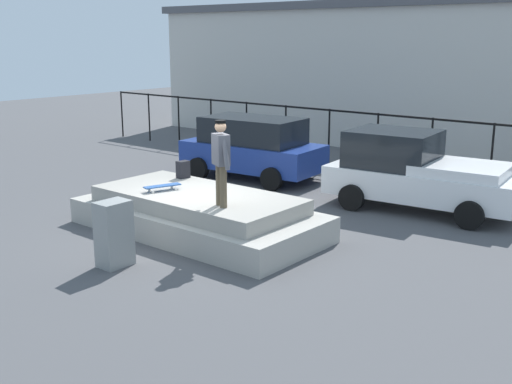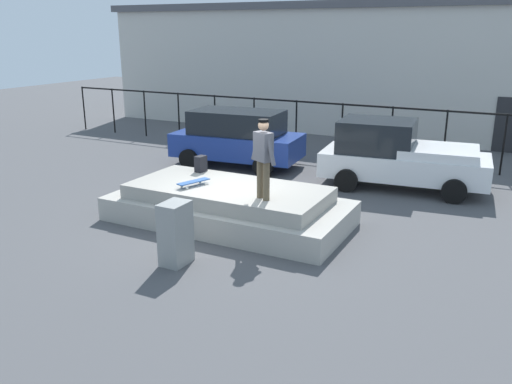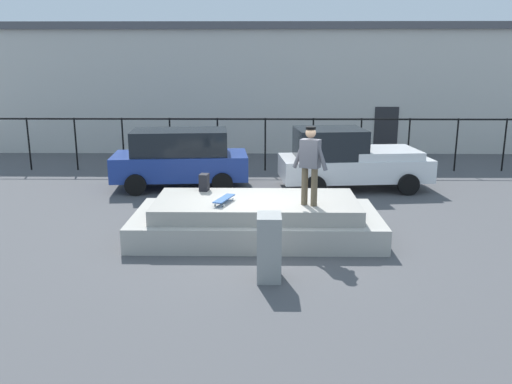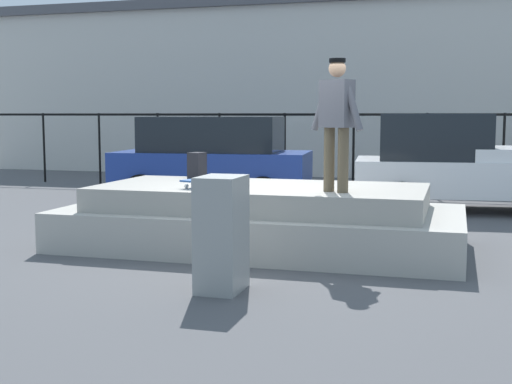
{
  "view_description": "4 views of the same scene",
  "coord_description": "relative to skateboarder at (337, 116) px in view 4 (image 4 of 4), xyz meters",
  "views": [
    {
      "loc": [
        8.92,
        -8.92,
        4.11
      ],
      "look_at": [
        0.31,
        1.57,
        0.72
      ],
      "focal_mm": 43.67,
      "sensor_mm": 36.0,
      "label": 1
    },
    {
      "loc": [
        5.68,
        -9.8,
        4.31
      ],
      "look_at": [
        -0.02,
        1.25,
        0.49
      ],
      "focal_mm": 37.14,
      "sensor_mm": 36.0,
      "label": 2
    },
    {
      "loc": [
        -0.07,
        -11.39,
        3.94
      ],
      "look_at": [
        -0.25,
        1.64,
        0.69
      ],
      "focal_mm": 37.51,
      "sensor_mm": 36.0,
      "label": 3
    },
    {
      "loc": [
        2.4,
        -9.0,
        1.87
      ],
      "look_at": [
        -0.69,
        1.64,
        0.62
      ],
      "focal_mm": 48.43,
      "sensor_mm": 36.0,
      "label": 4
    }
  ],
  "objects": [
    {
      "name": "warehouse_building",
      "position": [
        -0.92,
        14.71,
        0.88
      ],
      "size": [
        26.14,
        6.69,
        5.43
      ],
      "color": "beige",
      "rests_on": "ground_plane"
    },
    {
      "name": "skateboard",
      "position": [
        -1.85,
        0.13,
        -0.87
      ],
      "size": [
        0.45,
        0.84,
        0.12
      ],
      "color": "#264C8C",
      "rests_on": "concrete_ledge"
    },
    {
      "name": "car_white_pickup_mid",
      "position": [
        1.67,
        5.18,
        -0.92
      ],
      "size": [
        4.7,
        2.5,
        1.89
      ],
      "color": "white",
      "rests_on": "ground_plane"
    },
    {
      "name": "utility_box",
      "position": [
        -0.88,
        -1.95,
        -1.23
      ],
      "size": [
        0.44,
        0.6,
        1.23
      ],
      "primitive_type": "cube",
      "rotation": [
        0.0,
        0.0,
        0.0
      ],
      "color": "gray",
      "rests_on": "ground_plane"
    },
    {
      "name": "skateboarder",
      "position": [
        0.0,
        0.0,
        0.0
      ],
      "size": [
        0.76,
        0.44,
        1.7
      ],
      "color": "brown",
      "rests_on": "concrete_ledge"
    },
    {
      "name": "car_blue_hatchback_near",
      "position": [
        -3.59,
        5.29,
        -0.89
      ],
      "size": [
        4.3,
        2.42,
        1.82
      ],
      "color": "navy",
      "rests_on": "ground_plane"
    },
    {
      "name": "ground_plane",
      "position": [
        -0.92,
        0.24,
        -1.85
      ],
      "size": [
        60.0,
        60.0,
        0.0
      ],
      "primitive_type": "plane",
      "color": "#4C4C4F"
    },
    {
      "name": "fence_row",
      "position": [
        -0.92,
        7.94,
        -0.57
      ],
      "size": [
        24.06,
        0.06,
        1.91
      ],
      "color": "black",
      "rests_on": "ground_plane"
    },
    {
      "name": "backpack",
      "position": [
        -2.4,
        1.29,
        -0.77
      ],
      "size": [
        0.24,
        0.31,
        0.41
      ],
      "primitive_type": "cube",
      "rotation": [
        0.0,
        0.0,
        4.56
      ],
      "color": "black",
      "rests_on": "concrete_ledge"
    },
    {
      "name": "concrete_ledge",
      "position": [
        -1.15,
        0.49,
        -1.45
      ],
      "size": [
        5.54,
        2.62,
        0.87
      ],
      "color": "#ADA89E",
      "rests_on": "ground_plane"
    }
  ]
}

